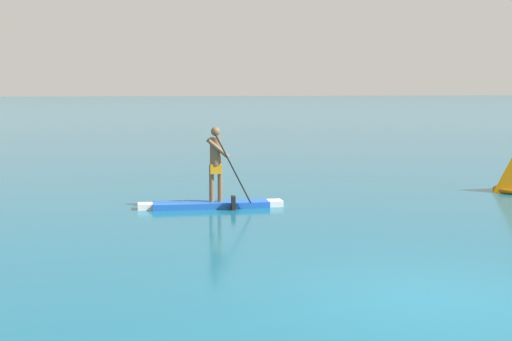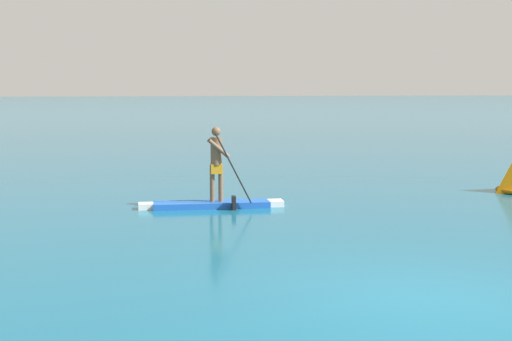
# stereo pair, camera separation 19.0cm
# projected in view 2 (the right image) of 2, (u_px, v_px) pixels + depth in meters

# --- Properties ---
(ground) EXTENTS (440.00, 440.00, 0.00)m
(ground) POSITION_uv_depth(u_px,v_px,m) (433.00, 300.00, 9.43)
(ground) COLOR #145B7A
(paddleboarder_mid_center) EXTENTS (3.34, 0.91, 1.86)m
(paddleboarder_mid_center) POSITION_uv_depth(u_px,v_px,m) (214.00, 192.00, 16.66)
(paddleboarder_mid_center) COLOR blue
(paddleboarder_mid_center) RESTS_ON ground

